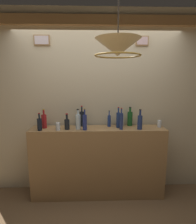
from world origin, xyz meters
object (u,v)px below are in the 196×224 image
at_px(liquor_bottle_gin, 118,120).
at_px(liquor_bottle_rum, 140,122).
at_px(liquor_bottle_whiskey, 44,121).
at_px(liquor_bottle_amaro, 121,120).
at_px(liquor_bottle_vodka, 67,124).
at_px(glass_tumbler_rocks, 58,126).
at_px(pendant_lamp, 118,48).
at_px(liquor_bottle_tequila, 130,118).
at_px(liquor_bottle_brandy, 85,122).
at_px(glass_tumbler_highball, 159,124).
at_px(liquor_bottle_rye, 82,119).
at_px(liquor_bottle_scotch, 78,121).
at_px(liquor_bottle_port, 109,121).
at_px(liquor_bottle_vermouth, 40,124).
at_px(liquor_bottle_bourbon, 121,121).

distance_m(liquor_bottle_gin, liquor_bottle_rum, 0.32).
relative_size(liquor_bottle_gin, liquor_bottle_whiskey, 1.10).
bearing_deg(liquor_bottle_gin, liquor_bottle_amaro, 53.49).
relative_size(liquor_bottle_vodka, liquor_bottle_gin, 0.75).
xyz_separation_m(liquor_bottle_vodka, glass_tumbler_rocks, (-0.12, -0.03, -0.03)).
bearing_deg(pendant_lamp, liquor_bottle_tequila, 71.10).
bearing_deg(glass_tumbler_rocks, liquor_bottle_tequila, 11.84).
distance_m(liquor_bottle_brandy, glass_tumbler_highball, 1.12).
xyz_separation_m(liquor_bottle_rye, glass_tumbler_rocks, (-0.33, -0.22, -0.06)).
distance_m(liquor_bottle_vodka, pendant_lamp, 1.37).
bearing_deg(liquor_bottle_vodka, liquor_bottle_scotch, 3.35).
distance_m(liquor_bottle_tequila, liquor_bottle_port, 0.33).
height_order(liquor_bottle_amaro, glass_tumbler_highball, liquor_bottle_amaro).
bearing_deg(liquor_bottle_rye, liquor_bottle_tequila, 0.31).
height_order(liquor_bottle_vermouth, glass_tumbler_rocks, liquor_bottle_vermouth).
distance_m(liquor_bottle_rye, liquor_bottle_tequila, 0.74).
height_order(liquor_bottle_rum, glass_tumbler_rocks, liquor_bottle_rum).
distance_m(liquor_bottle_vermouth, liquor_bottle_whiskey, 0.14).
height_order(liquor_bottle_brandy, glass_tumbler_highball, liquor_bottle_brandy).
height_order(liquor_bottle_tequila, liquor_bottle_port, liquor_bottle_tequila).
relative_size(liquor_bottle_port, liquor_bottle_rum, 0.84).
bearing_deg(pendant_lamp, liquor_bottle_amaro, 78.07).
bearing_deg(liquor_bottle_amaro, liquor_bottle_gin, -126.51).
relative_size(liquor_bottle_amaro, liquor_bottle_rum, 0.97).
bearing_deg(liquor_bottle_vermouth, liquor_bottle_rye, 21.19).
height_order(liquor_bottle_tequila, liquor_bottle_amaro, liquor_bottle_tequila).
bearing_deg(liquor_bottle_bourbon, liquor_bottle_gin, 103.85).
height_order(liquor_bottle_amaro, pendant_lamp, pendant_lamp).
height_order(liquor_bottle_gin, liquor_bottle_brandy, same).
bearing_deg(liquor_bottle_tequila, glass_tumbler_rocks, -168.16).
bearing_deg(glass_tumbler_rocks, pendant_lamp, -47.04).
bearing_deg(liquor_bottle_rum, liquor_bottle_whiskey, 175.18).
bearing_deg(pendant_lamp, liquor_bottle_brandy, 114.09).
bearing_deg(liquor_bottle_tequila, pendant_lamp, -108.90).
relative_size(liquor_bottle_bourbon, liquor_bottle_tequila, 1.08).
relative_size(liquor_bottle_scotch, liquor_bottle_rum, 1.01).
bearing_deg(liquor_bottle_port, liquor_bottle_gin, -26.54).
xyz_separation_m(liquor_bottle_vodka, liquor_bottle_rum, (1.05, -0.03, 0.03)).
xyz_separation_m(liquor_bottle_bourbon, liquor_bottle_whiskey, (-1.13, 0.12, -0.02)).
height_order(liquor_bottle_vodka, liquor_bottle_tequila, liquor_bottle_tequila).
bearing_deg(liquor_bottle_vermouth, liquor_bottle_brandy, 0.23).
height_order(liquor_bottle_vermouth, liquor_bottle_amaro, liquor_bottle_amaro).
distance_m(liquor_bottle_tequila, liquor_bottle_amaro, 0.14).
bearing_deg(liquor_bottle_amaro, liquor_bottle_whiskey, -176.67).
xyz_separation_m(liquor_bottle_tequila, liquor_bottle_rum, (0.10, -0.22, -0.01)).
height_order(liquor_bottle_tequila, liquor_bottle_gin, liquor_bottle_gin).
bearing_deg(liquor_bottle_whiskey, liquor_bottle_gin, -0.54).
relative_size(liquor_bottle_rum, liquor_bottle_brandy, 0.94).
bearing_deg(liquor_bottle_scotch, glass_tumbler_highball, 3.14).
bearing_deg(liquor_bottle_tequila, liquor_bottle_vodka, -168.67).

